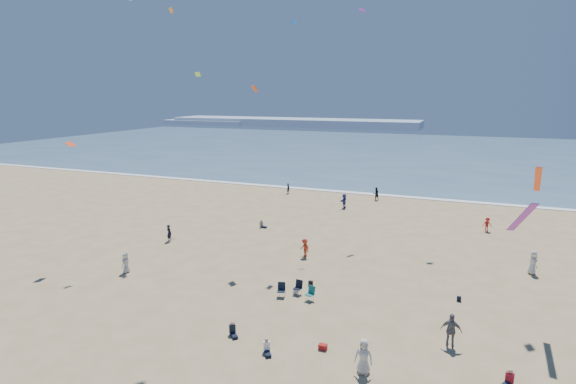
% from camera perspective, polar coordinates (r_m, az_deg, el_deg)
% --- Properties ---
extents(ground, '(220.00, 220.00, 0.00)m').
position_cam_1_polar(ground, '(24.23, -12.39, -22.50)').
color(ground, tan).
rests_on(ground, ground).
extents(ocean, '(220.00, 100.00, 0.06)m').
position_cam_1_polar(ocean, '(112.70, 15.57, 4.89)').
color(ocean, '#476B84').
rests_on(ocean, ground).
extents(surf_line, '(220.00, 1.20, 0.08)m').
position_cam_1_polar(surf_line, '(63.83, 10.60, -0.27)').
color(surf_line, white).
rests_on(surf_line, ground).
extents(headland_far, '(110.00, 20.00, 3.20)m').
position_cam_1_polar(headland_far, '(199.91, 0.56, 8.85)').
color(headland_far, '#7A8EA8').
rests_on(headland_far, ground).
extents(headland_near, '(40.00, 14.00, 2.00)m').
position_cam_1_polar(headland_near, '(213.24, -10.14, 8.71)').
color(headland_near, '#7A8EA8').
rests_on(headland_near, ground).
extents(standing_flyers, '(31.95, 46.69, 1.94)m').
position_cam_1_polar(standing_flyers, '(38.39, 8.62, -7.42)').
color(standing_flyers, beige).
rests_on(standing_flyers, ground).
extents(seated_group, '(23.07, 27.86, 0.84)m').
position_cam_1_polar(seated_group, '(28.33, 2.03, -15.70)').
color(seated_group, white).
rests_on(seated_group, ground).
extents(chair_cluster, '(2.75, 1.51, 1.00)m').
position_cam_1_polar(chair_cluster, '(31.61, 1.02, -12.41)').
color(chair_cluster, black).
rests_on(chair_cluster, ground).
extents(white_tote, '(0.35, 0.20, 0.40)m').
position_cam_1_polar(white_tote, '(32.28, 1.00, -12.45)').
color(white_tote, white).
rests_on(white_tote, ground).
extents(black_backpack, '(0.30, 0.22, 0.38)m').
position_cam_1_polar(black_backpack, '(33.51, 2.89, -11.52)').
color(black_backpack, black).
rests_on(black_backpack, ground).
extents(cooler, '(0.45, 0.30, 0.30)m').
position_cam_1_polar(cooler, '(26.13, 4.44, -19.01)').
color(cooler, '#A41917').
rests_on(cooler, ground).
extents(navy_bag, '(0.28, 0.18, 0.34)m').
position_cam_1_polar(navy_bag, '(33.31, 20.88, -12.55)').
color(navy_bag, black).
rests_on(navy_bag, ground).
extents(kites_aloft, '(40.12, 38.29, 25.01)m').
position_cam_1_polar(kites_aloft, '(29.06, 16.88, 13.74)').
color(kites_aloft, '#FF72CB').
rests_on(kites_aloft, ground).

